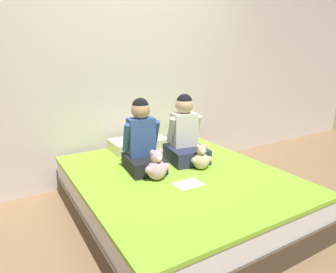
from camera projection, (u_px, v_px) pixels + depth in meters
The scene contains 9 objects.
ground_plane at pixel (177, 214), 2.60m from camera, with size 14.00×14.00×0.00m, color #93704C.
wall_behind_bed at pixel (124, 62), 3.13m from camera, with size 8.00×0.06×2.50m.
bed at pixel (178, 194), 2.55m from camera, with size 1.61×1.90×0.38m.
child_on_left at pixel (142, 142), 2.53m from camera, with size 0.33×0.40×0.61m.
child_on_right at pixel (185, 136), 2.74m from camera, with size 0.38×0.42×0.62m.
teddy_bear_held_by_left_child at pixel (157, 167), 2.35m from camera, with size 0.21×0.16×0.25m.
teddy_bear_held_by_right_child at pixel (201, 159), 2.56m from camera, with size 0.18×0.14×0.22m.
pillow_at_headboard at pixel (139, 144), 3.10m from camera, with size 0.56×0.34×0.11m.
sign_card at pixel (188, 184), 2.29m from camera, with size 0.21×0.15×0.00m.
Camera 1 is at (-1.26, -1.95, 1.36)m, focal length 32.00 mm.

